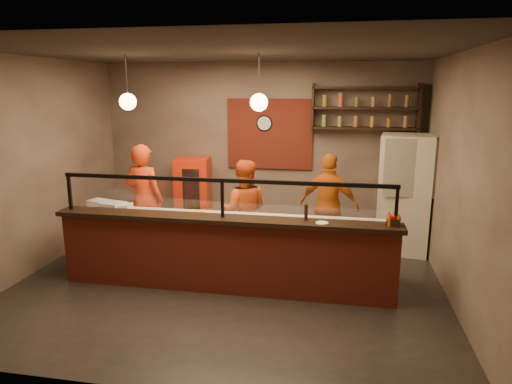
% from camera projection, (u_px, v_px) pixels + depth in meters
% --- Properties ---
extents(floor, '(6.00, 6.00, 0.00)m').
position_uv_depth(floor, '(229.00, 282.00, 6.60)').
color(floor, black).
rests_on(floor, ground).
extents(ceiling, '(6.00, 6.00, 0.00)m').
position_uv_depth(ceiling, '(226.00, 52.00, 5.89)').
color(ceiling, '#352F29').
rests_on(ceiling, wall_back).
extents(wall_back, '(6.00, 0.00, 6.00)m').
position_uv_depth(wall_back, '(259.00, 150.00, 8.64)').
color(wall_back, '#7C6D5B').
rests_on(wall_back, floor).
extents(wall_left, '(0.00, 5.00, 5.00)m').
position_uv_depth(wall_left, '(32.00, 167.00, 6.78)').
color(wall_left, '#7C6D5B').
rests_on(wall_left, floor).
extents(wall_right, '(0.00, 5.00, 5.00)m').
position_uv_depth(wall_right, '(460.00, 181.00, 5.71)').
color(wall_right, '#7C6D5B').
rests_on(wall_right, floor).
extents(wall_front, '(6.00, 0.00, 6.00)m').
position_uv_depth(wall_front, '(156.00, 226.00, 3.85)').
color(wall_front, '#7C6D5B').
rests_on(wall_front, floor).
extents(brick_patch, '(1.60, 0.04, 1.30)m').
position_uv_depth(brick_patch, '(270.00, 134.00, 8.51)').
color(brick_patch, maroon).
rests_on(brick_patch, wall_back).
extents(service_counter, '(4.60, 0.25, 1.00)m').
position_uv_depth(service_counter, '(223.00, 257.00, 6.20)').
color(service_counter, maroon).
rests_on(service_counter, floor).
extents(counter_ledge, '(4.70, 0.37, 0.06)m').
position_uv_depth(counter_ledge, '(223.00, 219.00, 6.09)').
color(counter_ledge, black).
rests_on(counter_ledge, service_counter).
extents(worktop_cabinet, '(4.60, 0.75, 0.85)m').
position_uv_depth(worktop_cabinet, '(232.00, 249.00, 6.70)').
color(worktop_cabinet, gray).
rests_on(worktop_cabinet, floor).
extents(worktop, '(4.60, 0.75, 0.05)m').
position_uv_depth(worktop, '(232.00, 220.00, 6.60)').
color(worktop, silver).
rests_on(worktop, worktop_cabinet).
extents(sneeze_guard, '(4.50, 0.05, 0.52)m').
position_uv_depth(sneeze_guard, '(222.00, 194.00, 6.01)').
color(sneeze_guard, white).
rests_on(sneeze_guard, counter_ledge).
extents(wall_shelving, '(1.84, 0.28, 0.85)m').
position_uv_depth(wall_shelving, '(365.00, 108.00, 7.95)').
color(wall_shelving, black).
rests_on(wall_shelving, wall_back).
extents(wall_clock, '(0.30, 0.04, 0.30)m').
position_uv_depth(wall_clock, '(264.00, 123.00, 8.47)').
color(wall_clock, black).
rests_on(wall_clock, wall_back).
extents(pendant_left, '(0.24, 0.24, 0.77)m').
position_uv_depth(pendant_left, '(128.00, 102.00, 6.49)').
color(pendant_left, black).
rests_on(pendant_left, ceiling).
extents(pendant_right, '(0.24, 0.24, 0.77)m').
position_uv_depth(pendant_right, '(259.00, 102.00, 6.15)').
color(pendant_right, black).
rests_on(pendant_right, ceiling).
extents(cook_left, '(0.73, 0.53, 1.86)m').
position_uv_depth(cook_left, '(144.00, 199.00, 7.61)').
color(cook_left, red).
rests_on(cook_left, floor).
extents(cook_mid, '(0.87, 0.72, 1.65)m').
position_uv_depth(cook_mid, '(244.00, 211.00, 7.30)').
color(cook_mid, '#C64512').
rests_on(cook_mid, floor).
extents(cook_right, '(1.08, 0.69, 1.72)m').
position_uv_depth(cook_right, '(329.00, 205.00, 7.49)').
color(cook_right, '#C65D12').
rests_on(cook_right, floor).
extents(fridge, '(0.93, 0.88, 2.00)m').
position_uv_depth(fridge, '(404.00, 194.00, 7.69)').
color(fridge, beige).
rests_on(fridge, floor).
extents(red_cooler, '(0.69, 0.65, 1.46)m').
position_uv_depth(red_cooler, '(193.00, 196.00, 8.72)').
color(red_cooler, red).
rests_on(red_cooler, floor).
extents(pizza_dough, '(0.58, 0.58, 0.01)m').
position_uv_depth(pizza_dough, '(262.00, 219.00, 6.52)').
color(pizza_dough, beige).
rests_on(pizza_dough, worktop).
extents(prep_tub_a, '(0.38, 0.33, 0.16)m').
position_uv_depth(prep_tub_a, '(112.00, 208.00, 6.87)').
color(prep_tub_a, silver).
rests_on(prep_tub_a, worktop).
extents(prep_tub_b, '(0.35, 0.31, 0.15)m').
position_uv_depth(prep_tub_b, '(99.00, 204.00, 7.09)').
color(prep_tub_b, silver).
rests_on(prep_tub_b, worktop).
extents(prep_tub_c, '(0.29, 0.24, 0.14)m').
position_uv_depth(prep_tub_c, '(121.00, 209.00, 6.85)').
color(prep_tub_c, silver).
rests_on(prep_tub_c, worktop).
extents(rolling_pin, '(0.36, 0.25, 0.06)m').
position_uv_depth(rolling_pin, '(192.00, 213.00, 6.76)').
color(rolling_pin, gold).
rests_on(rolling_pin, worktop).
extents(condiment_caddy, '(0.19, 0.16, 0.09)m').
position_uv_depth(condiment_caddy, '(394.00, 222.00, 5.70)').
color(condiment_caddy, black).
rests_on(condiment_caddy, counter_ledge).
extents(pepper_mill, '(0.06, 0.06, 0.21)m').
position_uv_depth(pepper_mill, '(306.00, 212.00, 5.92)').
color(pepper_mill, black).
rests_on(pepper_mill, counter_ledge).
extents(small_plate, '(0.17, 0.17, 0.01)m').
position_uv_depth(small_plate, '(322.00, 223.00, 5.80)').
color(small_plate, white).
rests_on(small_plate, counter_ledge).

